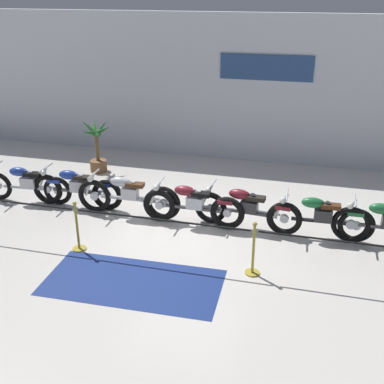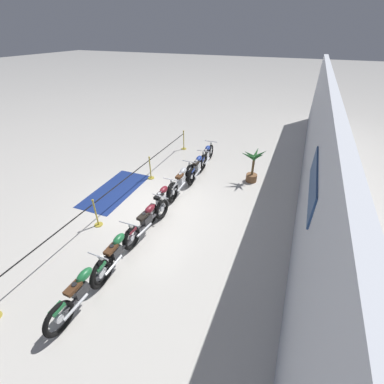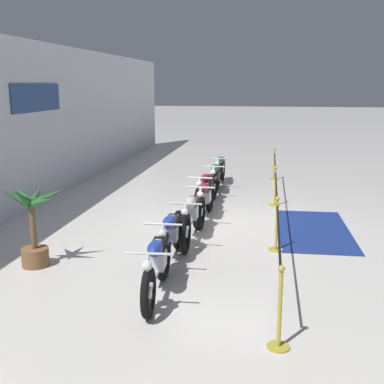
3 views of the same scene
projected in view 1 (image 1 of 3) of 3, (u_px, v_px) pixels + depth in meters
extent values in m
plane|color=silver|center=(183.00, 234.00, 10.25)|extent=(120.00, 120.00, 0.00)
cube|color=silver|center=(229.00, 89.00, 13.96)|extent=(28.00, 0.25, 4.20)
cube|color=navy|center=(266.00, 68.00, 13.33)|extent=(2.59, 0.04, 0.70)
torus|color=black|center=(58.00, 191.00, 11.50)|extent=(0.71, 0.16, 0.71)
cylinder|color=silver|center=(58.00, 191.00, 11.50)|extent=(0.17, 0.09, 0.17)
cube|color=silver|center=(29.00, 182.00, 11.56)|extent=(0.37, 0.24, 0.26)
cylinder|color=silver|center=(26.00, 175.00, 11.48)|extent=(0.19, 0.12, 0.24)
cylinder|color=silver|center=(29.00, 175.00, 11.47)|extent=(0.19, 0.12, 0.24)
cylinder|color=silver|center=(44.00, 186.00, 11.69)|extent=(0.70, 0.12, 0.07)
cube|color=#ADAFB5|center=(28.00, 188.00, 11.62)|extent=(1.24, 0.14, 0.06)
ellipsoid|color=navy|center=(18.00, 172.00, 11.49)|extent=(0.47, 0.25, 0.22)
cube|color=black|center=(33.00, 174.00, 11.45)|extent=(0.41, 0.23, 0.09)
cube|color=navy|center=(55.00, 181.00, 11.40)|extent=(0.33, 0.18, 0.08)
torus|color=black|center=(48.00, 189.00, 11.52)|extent=(0.76, 0.15, 0.75)
torus|color=black|center=(107.00, 195.00, 11.21)|extent=(0.76, 0.15, 0.75)
cylinder|color=silver|center=(48.00, 189.00, 11.52)|extent=(0.18, 0.08, 0.17)
cylinder|color=silver|center=(107.00, 195.00, 11.21)|extent=(0.18, 0.08, 0.17)
cylinder|color=silver|center=(43.00, 178.00, 11.43)|extent=(0.30, 0.06, 0.59)
cube|color=silver|center=(78.00, 186.00, 11.29)|extent=(0.37, 0.23, 0.26)
cylinder|color=silver|center=(76.00, 178.00, 11.22)|extent=(0.18, 0.11, 0.24)
cylinder|color=silver|center=(79.00, 178.00, 11.21)|extent=(0.18, 0.11, 0.24)
cylinder|color=silver|center=(93.00, 190.00, 11.41)|extent=(0.70, 0.09, 0.07)
cube|color=#47474C|center=(77.00, 191.00, 11.36)|extent=(1.22, 0.09, 0.06)
ellipsoid|color=navy|center=(68.00, 175.00, 11.24)|extent=(0.47, 0.23, 0.22)
cube|color=black|center=(83.00, 178.00, 11.18)|extent=(0.41, 0.21, 0.09)
cube|color=navy|center=(104.00, 184.00, 11.12)|extent=(0.32, 0.17, 0.08)
cylinder|color=silver|center=(46.00, 168.00, 11.30)|extent=(0.05, 0.62, 0.04)
sphere|color=silver|center=(43.00, 173.00, 11.37)|extent=(0.14, 0.14, 0.14)
torus|color=black|center=(95.00, 196.00, 11.10)|extent=(0.80, 0.14, 0.80)
torus|color=black|center=(163.00, 203.00, 10.74)|extent=(0.80, 0.14, 0.80)
cylinder|color=silver|center=(95.00, 196.00, 11.10)|extent=(0.19, 0.08, 0.19)
cylinder|color=silver|center=(163.00, 203.00, 10.74)|extent=(0.19, 0.08, 0.19)
cylinder|color=silver|center=(90.00, 184.00, 11.00)|extent=(0.30, 0.06, 0.59)
cube|color=silver|center=(130.00, 193.00, 10.84)|extent=(0.36, 0.23, 0.26)
cylinder|color=silver|center=(128.00, 185.00, 10.77)|extent=(0.18, 0.11, 0.24)
cylinder|color=silver|center=(131.00, 185.00, 10.75)|extent=(0.18, 0.11, 0.24)
cylinder|color=silver|center=(145.00, 198.00, 10.96)|extent=(0.70, 0.08, 0.07)
cube|color=#ADAFB5|center=(128.00, 199.00, 10.91)|extent=(1.33, 0.08, 0.06)
ellipsoid|color=#B7BABF|center=(120.00, 182.00, 10.79)|extent=(0.46, 0.23, 0.22)
cube|color=#4C2D19|center=(135.00, 185.00, 10.73)|extent=(0.40, 0.21, 0.09)
cube|color=#B7BABF|center=(161.00, 191.00, 10.63)|extent=(0.32, 0.16, 0.08)
cylinder|color=silver|center=(93.00, 174.00, 10.87)|extent=(0.05, 0.62, 0.04)
sphere|color=silver|center=(91.00, 179.00, 10.95)|extent=(0.14, 0.14, 0.14)
torus|color=black|center=(159.00, 205.00, 10.69)|extent=(0.75, 0.14, 0.75)
torus|color=black|center=(227.00, 213.00, 10.33)|extent=(0.75, 0.14, 0.75)
cylinder|color=silver|center=(159.00, 205.00, 10.69)|extent=(0.17, 0.08, 0.17)
cylinder|color=silver|center=(227.00, 213.00, 10.33)|extent=(0.17, 0.08, 0.17)
cylinder|color=silver|center=(155.00, 193.00, 10.60)|extent=(0.30, 0.06, 0.59)
cube|color=silver|center=(195.00, 203.00, 10.43)|extent=(0.36, 0.22, 0.26)
cylinder|color=silver|center=(193.00, 194.00, 10.36)|extent=(0.18, 0.11, 0.24)
cylinder|color=silver|center=(197.00, 194.00, 10.34)|extent=(0.18, 0.11, 0.24)
cylinder|color=silver|center=(210.00, 207.00, 10.54)|extent=(0.70, 0.07, 0.07)
cube|color=#47474C|center=(193.00, 208.00, 10.50)|extent=(1.23, 0.07, 0.06)
ellipsoid|color=maroon|center=(185.00, 191.00, 10.38)|extent=(0.46, 0.22, 0.22)
cube|color=black|center=(201.00, 194.00, 10.31)|extent=(0.40, 0.20, 0.09)
cube|color=maroon|center=(225.00, 202.00, 10.23)|extent=(0.32, 0.16, 0.08)
cylinder|color=silver|center=(159.00, 183.00, 10.46)|extent=(0.04, 0.62, 0.04)
sphere|color=silver|center=(156.00, 188.00, 10.54)|extent=(0.14, 0.14, 0.14)
torus|color=black|center=(211.00, 208.00, 10.59)|extent=(0.74, 0.19, 0.74)
torus|color=black|center=(285.00, 219.00, 10.09)|extent=(0.74, 0.19, 0.74)
cylinder|color=silver|center=(211.00, 208.00, 10.59)|extent=(0.18, 0.10, 0.17)
cylinder|color=silver|center=(285.00, 219.00, 10.09)|extent=(0.18, 0.10, 0.17)
cylinder|color=silver|center=(207.00, 195.00, 10.51)|extent=(0.31, 0.08, 0.59)
cube|color=#2D2D30|center=(249.00, 207.00, 10.26)|extent=(0.38, 0.25, 0.26)
cylinder|color=#2D2D30|center=(248.00, 198.00, 10.20)|extent=(0.19, 0.13, 0.24)
cylinder|color=#2D2D30|center=(252.00, 199.00, 10.17)|extent=(0.19, 0.13, 0.24)
cylinder|color=silver|center=(264.00, 212.00, 10.35)|extent=(0.70, 0.13, 0.07)
cube|color=#47474C|center=(247.00, 212.00, 10.33)|extent=(1.31, 0.18, 0.06)
ellipsoid|color=maroon|center=(239.00, 194.00, 10.23)|extent=(0.48, 0.26, 0.22)
cube|color=black|center=(256.00, 198.00, 10.13)|extent=(0.42, 0.24, 0.09)
cube|color=maroon|center=(283.00, 207.00, 10.00)|extent=(0.33, 0.19, 0.08)
cylinder|color=silver|center=(212.00, 185.00, 10.37)|extent=(0.09, 0.62, 0.04)
sphere|color=silver|center=(208.00, 190.00, 10.45)|extent=(0.14, 0.14, 0.14)
torus|color=black|center=(284.00, 218.00, 10.09)|extent=(0.75, 0.14, 0.75)
torus|color=black|center=(356.00, 226.00, 9.80)|extent=(0.75, 0.14, 0.75)
cylinder|color=silver|center=(284.00, 218.00, 10.09)|extent=(0.18, 0.09, 0.18)
cylinder|color=silver|center=(356.00, 226.00, 9.80)|extent=(0.18, 0.09, 0.18)
cylinder|color=silver|center=(281.00, 206.00, 10.00)|extent=(0.30, 0.07, 0.59)
cube|color=#2D2D30|center=(323.00, 215.00, 9.87)|extent=(0.37, 0.23, 0.26)
cylinder|color=#2D2D30|center=(322.00, 206.00, 9.80)|extent=(0.18, 0.12, 0.24)
cylinder|color=#2D2D30|center=(326.00, 207.00, 9.78)|extent=(0.18, 0.12, 0.24)
cylinder|color=silver|center=(337.00, 220.00, 9.99)|extent=(0.70, 0.09, 0.07)
cube|color=black|center=(320.00, 221.00, 9.94)|extent=(1.16, 0.10, 0.06)
ellipsoid|color=#1E6B38|center=(313.00, 203.00, 9.82)|extent=(0.47, 0.23, 0.22)
cube|color=#4C2D19|center=(331.00, 206.00, 9.76)|extent=(0.41, 0.21, 0.09)
cube|color=#1E6B38|center=(356.00, 213.00, 9.70)|extent=(0.32, 0.17, 0.08)
cylinder|color=silver|center=(287.00, 195.00, 9.87)|extent=(0.06, 0.62, 0.04)
sphere|color=silver|center=(283.00, 200.00, 9.94)|extent=(0.14, 0.14, 0.14)
torus|color=black|center=(351.00, 224.00, 9.80)|extent=(0.79, 0.12, 0.79)
cylinder|color=silver|center=(351.00, 224.00, 9.80)|extent=(0.19, 0.08, 0.19)
cylinder|color=silver|center=(348.00, 211.00, 9.71)|extent=(0.30, 0.06, 0.59)
ellipsoid|color=#1E6B38|center=(381.00, 209.00, 9.51)|extent=(0.46, 0.23, 0.22)
cylinder|color=silver|center=(355.00, 200.00, 9.58)|extent=(0.04, 0.62, 0.04)
sphere|color=silver|center=(350.00, 206.00, 9.66)|extent=(0.14, 0.14, 0.14)
cylinder|color=brown|center=(99.00, 166.00, 13.63)|extent=(0.47, 0.47, 0.32)
cylinder|color=brown|center=(97.00, 147.00, 13.41)|extent=(0.10, 0.10, 0.79)
cone|color=#235B28|center=(103.00, 130.00, 13.17)|extent=(0.52, 0.18, 0.37)
cone|color=#235B28|center=(101.00, 128.00, 13.33)|extent=(0.35, 0.49, 0.47)
cone|color=#235B28|center=(94.00, 127.00, 13.40)|extent=(0.41, 0.56, 0.50)
cone|color=#235B28|center=(89.00, 128.00, 13.26)|extent=(0.54, 0.22, 0.46)
cone|color=#235B28|center=(89.00, 133.00, 13.05)|extent=(0.31, 0.57, 0.38)
cone|color=#235B28|center=(97.00, 132.00, 12.97)|extent=(0.41, 0.64, 0.47)
cylinder|color=black|center=(161.00, 220.00, 8.91)|extent=(3.35, 0.04, 0.04)
cylinder|color=black|center=(360.00, 244.00, 8.10)|extent=(3.43, 0.04, 0.04)
cylinder|color=gold|center=(79.00, 249.00, 9.66)|extent=(0.28, 0.28, 0.03)
cylinder|color=gold|center=(77.00, 227.00, 9.47)|extent=(0.05, 0.05, 0.95)
sphere|color=gold|center=(75.00, 203.00, 9.26)|extent=(0.08, 0.08, 0.08)
cylinder|color=gold|center=(252.00, 273.00, 8.86)|extent=(0.28, 0.28, 0.03)
cylinder|color=gold|center=(253.00, 250.00, 8.66)|extent=(0.05, 0.05, 0.95)
sphere|color=gold|center=(255.00, 224.00, 8.46)|extent=(0.08, 0.08, 0.08)
cube|color=navy|center=(133.00, 282.00, 8.59)|extent=(3.20, 1.61, 0.01)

